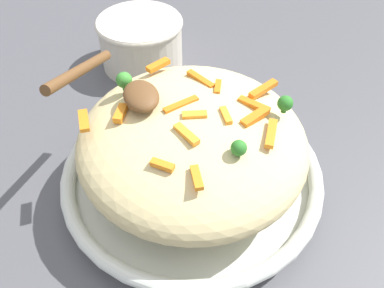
# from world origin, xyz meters

# --- Properties ---
(ground_plane) EXTENTS (2.40, 2.40, 0.00)m
(ground_plane) POSITION_xyz_m (0.00, 0.00, 0.00)
(ground_plane) COLOR #4C4C51
(serving_bowl) EXTENTS (0.34, 0.34, 0.04)m
(serving_bowl) POSITION_xyz_m (0.00, 0.00, 0.02)
(serving_bowl) COLOR silver
(serving_bowl) RESTS_ON ground_plane
(pasta_mound) EXTENTS (0.28, 0.28, 0.10)m
(pasta_mound) POSITION_xyz_m (0.00, 0.00, 0.09)
(pasta_mound) COLOR #DBC689
(pasta_mound) RESTS_ON serving_bowl
(carrot_piece_0) EXTENTS (0.04, 0.02, 0.01)m
(carrot_piece_0) POSITION_xyz_m (0.06, -0.03, 0.13)
(carrot_piece_0) COLOR orange
(carrot_piece_0) RESTS_ON pasta_mound
(carrot_piece_1) EXTENTS (0.02, 0.03, 0.01)m
(carrot_piece_1) POSITION_xyz_m (-0.01, -0.00, 0.13)
(carrot_piece_1) COLOR orange
(carrot_piece_1) RESTS_ON pasta_mound
(carrot_piece_2) EXTENTS (0.04, 0.03, 0.01)m
(carrot_piece_2) POSITION_xyz_m (-0.06, -0.07, 0.13)
(carrot_piece_2) COLOR orange
(carrot_piece_2) RESTS_ON pasta_mound
(carrot_piece_3) EXTENTS (0.02, 0.04, 0.01)m
(carrot_piece_3) POSITION_xyz_m (0.01, 0.01, 0.13)
(carrot_piece_3) COLOR orange
(carrot_piece_3) RESTS_ON pasta_mound
(carrot_piece_4) EXTENTS (0.03, 0.01, 0.01)m
(carrot_piece_4) POSITION_xyz_m (-0.02, -0.03, 0.13)
(carrot_piece_4) COLOR orange
(carrot_piece_4) RESTS_ON pasta_mound
(carrot_piece_5) EXTENTS (0.02, 0.02, 0.01)m
(carrot_piece_5) POSITION_xyz_m (-0.06, 0.05, 0.13)
(carrot_piece_5) COLOR orange
(carrot_piece_5) RESTS_ON pasta_mound
(carrot_piece_6) EXTENTS (0.03, 0.01, 0.01)m
(carrot_piece_6) POSITION_xyz_m (-0.09, 0.03, 0.13)
(carrot_piece_6) COLOR orange
(carrot_piece_6) RESTS_ON pasta_mound
(carrot_piece_7) EXTENTS (0.03, 0.02, 0.01)m
(carrot_piece_7) POSITION_xyz_m (0.03, 0.08, 0.13)
(carrot_piece_7) COLOR orange
(carrot_piece_7) RESTS_ON pasta_mound
(carrot_piece_8) EXTENTS (0.02, 0.03, 0.01)m
(carrot_piece_8) POSITION_xyz_m (0.10, 0.01, 0.13)
(carrot_piece_8) COLOR orange
(carrot_piece_8) RESTS_ON pasta_mound
(carrot_piece_9) EXTENTS (0.03, 0.02, 0.01)m
(carrot_piece_9) POSITION_xyz_m (0.03, -0.04, 0.13)
(carrot_piece_9) COLOR orange
(carrot_piece_9) RESTS_ON pasta_mound
(carrot_piece_10) EXTENTS (0.03, 0.01, 0.01)m
(carrot_piece_10) POSITION_xyz_m (0.03, 0.12, 0.13)
(carrot_piece_10) COLOR orange
(carrot_piece_10) RESTS_ON pasta_mound
(carrot_piece_11) EXTENTS (0.02, 0.04, 0.01)m
(carrot_piece_11) POSITION_xyz_m (-0.03, -0.06, 0.13)
(carrot_piece_11) COLOR orange
(carrot_piece_11) RESTS_ON pasta_mound
(carrot_piece_12) EXTENTS (0.02, 0.04, 0.01)m
(carrot_piece_12) POSITION_xyz_m (0.01, -0.10, 0.13)
(carrot_piece_12) COLOR orange
(carrot_piece_12) RESTS_ON pasta_mound
(carrot_piece_13) EXTENTS (0.04, 0.02, 0.01)m
(carrot_piece_13) POSITION_xyz_m (-0.03, 0.02, 0.13)
(carrot_piece_13) COLOR orange
(carrot_piece_13) RESTS_ON pasta_mound
(carrot_piece_14) EXTENTS (0.04, 0.03, 0.01)m
(carrot_piece_14) POSITION_xyz_m (-0.01, -0.07, 0.13)
(carrot_piece_14) COLOR orange
(carrot_piece_14) RESTS_ON pasta_mound
(broccoli_floret_0) EXTENTS (0.02, 0.02, 0.02)m
(broccoli_floret_0) POSITION_xyz_m (0.07, 0.06, 0.14)
(broccoli_floret_0) COLOR #377928
(broccoli_floret_0) RESTS_ON pasta_mound
(broccoli_floret_1) EXTENTS (0.02, 0.02, 0.02)m
(broccoli_floret_1) POSITION_xyz_m (-0.03, -0.10, 0.14)
(broccoli_floret_1) COLOR #296820
(broccoli_floret_1) RESTS_ON pasta_mound
(broccoli_floret_2) EXTENTS (0.02, 0.02, 0.02)m
(broccoli_floret_2) POSITION_xyz_m (-0.07, -0.02, 0.14)
(broccoli_floret_2) COLOR #296820
(broccoli_floret_2) RESTS_ON pasta_mound
(serving_spoon) EXTENTS (0.13, 0.12, 0.06)m
(serving_spoon) POSITION_xyz_m (0.05, 0.07, 0.15)
(serving_spoon) COLOR brown
(serving_spoon) RESTS_ON pasta_mound
(companion_bowl) EXTENTS (0.15, 0.15, 0.09)m
(companion_bowl) POSITION_xyz_m (0.30, -0.01, 0.05)
(companion_bowl) COLOR beige
(companion_bowl) RESTS_ON ground_plane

